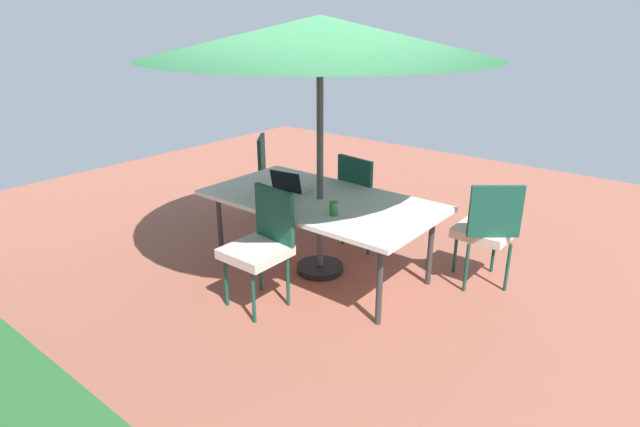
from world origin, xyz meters
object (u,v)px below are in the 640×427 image
(patio_umbrella, at_px, (320,38))
(laptop, at_px, (290,187))
(cup, at_px, (334,209))
(dining_table, at_px, (320,203))
(chair_south, at_px, (364,196))
(chair_southeast, at_px, (275,172))
(chair_southwest, at_px, (487,228))
(chair_north, at_px, (261,243))

(patio_umbrella, height_order, laptop, patio_umbrella)
(laptop, height_order, cup, laptop)
(dining_table, bearing_deg, cup, 143.76)
(laptop, bearing_deg, dining_table, 176.48)
(chair_south, bearing_deg, dining_table, 99.02)
(patio_umbrella, height_order, chair_southeast, patio_umbrella)
(patio_umbrella, height_order, chair_southwest, patio_umbrella)
(patio_umbrella, relative_size, chair_southwest, 2.99)
(chair_southeast, bearing_deg, dining_table, -159.39)
(chair_southwest, bearing_deg, laptop, -15.34)
(chair_south, height_order, chair_north, same)
(dining_table, relative_size, chair_southwest, 2.18)
(chair_southwest, xyz_separation_m, chair_south, (1.30, -0.03, 0.00))
(laptop, bearing_deg, chair_southwest, -163.76)
(chair_north, bearing_deg, dining_table, 95.16)
(chair_north, xyz_separation_m, laptop, (0.33, -0.72, 0.22))
(dining_table, relative_size, chair_southeast, 2.18)
(patio_umbrella, xyz_separation_m, chair_southwest, (-1.29, -0.70, -1.55))
(chair_southwest, bearing_deg, patio_umbrella, -10.87)
(dining_table, bearing_deg, chair_southeast, -30.90)
(chair_north, bearing_deg, chair_southwest, 53.95)
(chair_southeast, xyz_separation_m, laptop, (-0.98, 0.81, 0.22))
(chair_southeast, relative_size, cup, 8.50)
(dining_table, xyz_separation_m, chair_southwest, (-1.29, -0.70, -0.13))
(patio_umbrella, height_order, chair_north, patio_umbrella)
(patio_umbrella, distance_m, laptop, 1.37)
(chair_south, bearing_deg, chair_southwest, -173.06)
(dining_table, height_order, chair_southeast, chair_southeast)
(patio_umbrella, bearing_deg, chair_southwest, -151.44)
(dining_table, xyz_separation_m, laptop, (0.34, 0.03, 0.09))
(chair_south, xyz_separation_m, laptop, (0.33, 0.76, 0.22))
(dining_table, height_order, chair_south, chair_south)
(dining_table, distance_m, chair_south, 0.74)
(chair_north, bearing_deg, patio_umbrella, 95.16)
(patio_umbrella, distance_m, chair_south, 1.71)
(dining_table, relative_size, cup, 18.51)
(chair_southeast, height_order, chair_north, same)
(cup, bearing_deg, chair_southeast, -32.08)
(dining_table, height_order, cup, cup)
(chair_south, distance_m, cup, 1.08)
(patio_umbrella, bearing_deg, chair_south, -89.21)
(dining_table, bearing_deg, patio_umbrella, 0.00)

